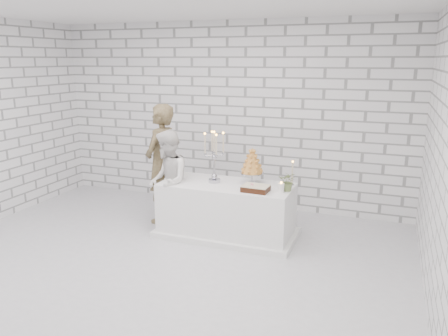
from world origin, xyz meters
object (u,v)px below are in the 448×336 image
at_px(bride, 168,182).
at_px(croquembouche, 252,166).
at_px(groom, 161,164).
at_px(candelabra, 214,157).
at_px(cake_table, 226,210).

distance_m(bride, croquembouche, 1.21).
relative_size(groom, croquembouche, 3.53).
bearing_deg(candelabra, croquembouche, 13.23).
bearing_deg(cake_table, groom, 168.76).
xyz_separation_m(bride, candelabra, (0.65, 0.13, 0.38)).
xyz_separation_m(cake_table, candelabra, (-0.19, 0.02, 0.73)).
bearing_deg(bride, croquembouche, 76.72).
relative_size(candelabra, croquembouche, 1.42).
height_order(cake_table, bride, bride).
bearing_deg(groom, bride, 39.72).
height_order(bride, candelabra, candelabra).
distance_m(candelabra, croquembouche, 0.53).
distance_m(groom, croquembouche, 1.45).
xyz_separation_m(groom, candelabra, (0.94, -0.21, 0.22)).
height_order(cake_table, candelabra, candelabra).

